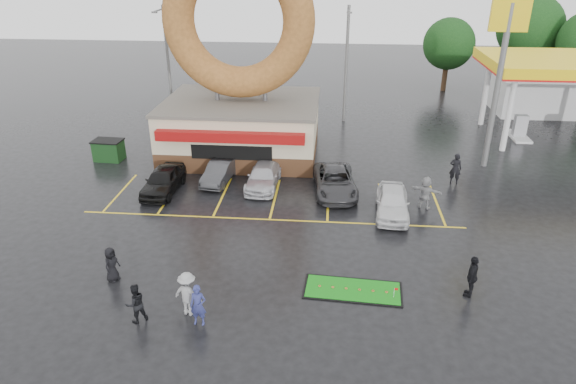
# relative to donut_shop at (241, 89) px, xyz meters

# --- Properties ---
(ground) EXTENTS (120.00, 120.00, 0.00)m
(ground) POSITION_rel_donut_shop_xyz_m (3.00, -12.97, -4.46)
(ground) COLOR black
(ground) RESTS_ON ground
(donut_shop) EXTENTS (10.20, 8.70, 13.50)m
(donut_shop) POSITION_rel_donut_shop_xyz_m (0.00, 0.00, 0.00)
(donut_shop) COLOR #472B19
(donut_shop) RESTS_ON ground
(gas_station) EXTENTS (12.30, 13.65, 5.90)m
(gas_station) POSITION_rel_donut_shop_xyz_m (23.00, 7.97, -0.77)
(gas_station) COLOR silver
(gas_station) RESTS_ON ground
(shell_sign) EXTENTS (2.20, 0.36, 10.60)m
(shell_sign) POSITION_rel_donut_shop_xyz_m (16.00, -0.97, 2.91)
(shell_sign) COLOR slate
(shell_sign) RESTS_ON ground
(streetlight_left) EXTENTS (0.40, 2.21, 9.00)m
(streetlight_left) POSITION_rel_donut_shop_xyz_m (-7.00, 6.95, 0.32)
(streetlight_left) COLOR slate
(streetlight_left) RESTS_ON ground
(streetlight_mid) EXTENTS (0.40, 2.21, 9.00)m
(streetlight_mid) POSITION_rel_donut_shop_xyz_m (7.00, 7.95, 0.32)
(streetlight_mid) COLOR slate
(streetlight_mid) RESTS_ON ground
(streetlight_right) EXTENTS (0.40, 2.21, 9.00)m
(streetlight_right) POSITION_rel_donut_shop_xyz_m (19.00, 8.95, 0.32)
(streetlight_right) COLOR slate
(streetlight_right) RESTS_ON ground
(tree_far_c) EXTENTS (6.30, 6.30, 9.00)m
(tree_far_c) POSITION_rel_donut_shop_xyz_m (25.00, 21.03, 1.37)
(tree_far_c) COLOR #332114
(tree_far_c) RESTS_ON ground
(tree_far_d) EXTENTS (4.90, 4.90, 7.00)m
(tree_far_d) POSITION_rel_donut_shop_xyz_m (17.00, 19.03, 0.07)
(tree_far_d) COLOR #332114
(tree_far_d) RESTS_ON ground
(car_black) EXTENTS (1.87, 4.32, 1.45)m
(car_black) POSITION_rel_donut_shop_xyz_m (-3.49, -6.70, -3.74)
(car_black) COLOR black
(car_black) RESTS_ON ground
(car_dgrey) EXTENTS (1.77, 3.87, 1.23)m
(car_dgrey) POSITION_rel_donut_shop_xyz_m (-0.58, -4.97, -3.85)
(car_dgrey) COLOR #2E2E31
(car_dgrey) RESTS_ON ground
(car_silver) EXTENTS (1.93, 4.39, 1.26)m
(car_silver) POSITION_rel_donut_shop_xyz_m (2.15, -5.42, -3.84)
(car_silver) COLOR #B4B4B9
(car_silver) RESTS_ON ground
(car_grey) EXTENTS (2.77, 5.14, 1.37)m
(car_grey) POSITION_rel_donut_shop_xyz_m (6.35, -5.93, -3.78)
(car_grey) COLOR #333235
(car_grey) RESTS_ON ground
(car_white) EXTENTS (1.98, 4.31, 1.43)m
(car_white) POSITION_rel_donut_shop_xyz_m (9.37, -8.38, -3.75)
(car_white) COLOR silver
(car_white) RESTS_ON ground
(person_blue) EXTENTS (0.62, 0.41, 1.67)m
(person_blue) POSITION_rel_donut_shop_xyz_m (1.38, -17.96, -3.63)
(person_blue) COLOR navy
(person_blue) RESTS_ON ground
(person_blackjkt) EXTENTS (0.98, 0.96, 1.59)m
(person_blackjkt) POSITION_rel_donut_shop_xyz_m (-0.98, -18.00, -3.67)
(person_blackjkt) COLOR black
(person_blackjkt) RESTS_ON ground
(person_hoodie) EXTENTS (1.33, 1.01, 1.83)m
(person_hoodie) POSITION_rel_donut_shop_xyz_m (0.85, -17.41, -3.55)
(person_hoodie) COLOR gray
(person_hoodie) RESTS_ON ground
(person_bystander) EXTENTS (0.70, 0.87, 1.54)m
(person_bystander) POSITION_rel_donut_shop_xyz_m (-2.94, -15.49, -3.69)
(person_bystander) COLOR black
(person_bystander) RESTS_ON ground
(person_cameraman) EXTENTS (0.84, 1.16, 1.82)m
(person_cameraman) POSITION_rel_donut_shop_xyz_m (11.85, -15.26, -3.55)
(person_cameraman) COLOR black
(person_cameraman) RESTS_ON ground
(person_walker_near) EXTENTS (1.75, 1.19, 1.81)m
(person_walker_near) POSITION_rel_donut_shop_xyz_m (11.19, -7.46, -3.56)
(person_walker_near) COLOR gray
(person_walker_near) RESTS_ON ground
(person_walker_far) EXTENTS (0.79, 0.62, 1.89)m
(person_walker_far) POSITION_rel_donut_shop_xyz_m (13.47, -3.99, -3.52)
(person_walker_far) COLOR black
(person_walker_far) RESTS_ON ground
(dumpster) EXTENTS (1.87, 1.31, 1.30)m
(dumpster) POSITION_rel_donut_shop_xyz_m (-8.65, -2.13, -3.81)
(dumpster) COLOR #173D19
(dumpster) RESTS_ON ground
(putting_green) EXTENTS (4.12, 1.99, 0.51)m
(putting_green) POSITION_rel_donut_shop_xyz_m (7.16, -15.38, -4.43)
(putting_green) COLOR black
(putting_green) RESTS_ON ground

